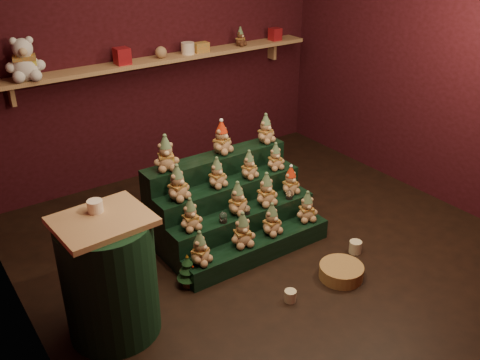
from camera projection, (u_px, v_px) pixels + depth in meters
ground at (270, 249)px, 4.72m from camera, size 4.00×4.00×0.00m
back_wall at (153, 46)px, 5.59m from camera, size 4.00×0.10×2.80m
right_wall at (442, 59)px, 5.14m from camera, size 0.10×4.00×2.80m
back_shelf at (162, 60)px, 5.51m from camera, size 3.60×0.26×0.24m
riser_tier_front at (258, 248)px, 4.57m from camera, size 1.40×0.22×0.18m
riser_tier_midfront at (243, 228)px, 4.69m from camera, size 1.40×0.22×0.36m
riser_tier_midback at (229, 209)px, 4.81m from camera, size 1.40×0.22×0.54m
riser_tier_back at (216, 191)px, 4.93m from camera, size 1.40×0.22×0.72m
teddy_0 at (200, 248)px, 4.17m from camera, size 0.26×0.25×0.28m
teddy_1 at (242, 229)px, 4.39m from camera, size 0.25×0.23×0.30m
teddy_2 at (272, 219)px, 4.55m from camera, size 0.23×0.22×0.28m
teddy_3 at (307, 206)px, 4.75m from camera, size 0.24×0.23×0.28m
teddy_4 at (190, 214)px, 4.28m from camera, size 0.20×0.18×0.27m
teddy_5 at (237, 198)px, 4.51m from camera, size 0.26×0.25×0.29m
teddy_6 at (266, 189)px, 4.64m from camera, size 0.22×0.20×0.29m
teddy_7 at (290, 180)px, 4.83m from camera, size 0.20×0.18×0.26m
teddy_8 at (177, 183)px, 4.35m from camera, size 0.27×0.25×0.30m
teddy_9 at (217, 173)px, 4.56m from camera, size 0.22×0.21×0.26m
teddy_10 at (249, 165)px, 4.72m from camera, size 0.22×0.20×0.25m
teddy_11 at (275, 156)px, 4.88m from camera, size 0.19×0.17×0.25m
teddy_12 at (166, 153)px, 4.44m from camera, size 0.27×0.25×0.30m
teddy_13 at (222, 137)px, 4.75m from camera, size 0.27×0.25×0.30m
teddy_14 at (266, 129)px, 4.98m from camera, size 0.23×0.21×0.27m
snow_globe_a at (223, 217)px, 4.41m from camera, size 0.07×0.07×0.09m
snow_globe_b at (247, 210)px, 4.54m from camera, size 0.06×0.06×0.08m
snow_globe_c at (289, 194)px, 4.78m from camera, size 0.07×0.07×0.09m
side_table at (110, 277)px, 3.62m from camera, size 0.64×0.64×0.92m
table_ornament at (95, 206)px, 3.47m from camera, size 0.10×0.10×0.08m
mini_christmas_tree at (188, 271)px, 4.19m from camera, size 0.18×0.18×0.30m
mug_left at (290, 296)px, 4.07m from camera, size 0.09×0.09×0.09m
mug_right at (355, 247)px, 4.65m from camera, size 0.11×0.11×0.11m
wicker_basket at (341, 272)px, 4.33m from camera, size 0.46×0.46×0.11m
white_bear at (23, 53)px, 4.68m from camera, size 0.40×0.37×0.47m
brown_bear at (240, 37)px, 5.92m from camera, size 0.18×0.17×0.20m
gift_tin_red_a at (122, 56)px, 5.22m from camera, size 0.14×0.14×0.16m
gift_tin_cream at (188, 48)px, 5.61m from camera, size 0.14×0.14×0.12m
gift_tin_red_b at (275, 34)px, 6.20m from camera, size 0.12×0.12×0.14m
shelf_plush_ball at (161, 52)px, 5.45m from camera, size 0.12×0.12×0.12m
scarf_gift_box at (201, 47)px, 5.70m from camera, size 0.16×0.10×0.10m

